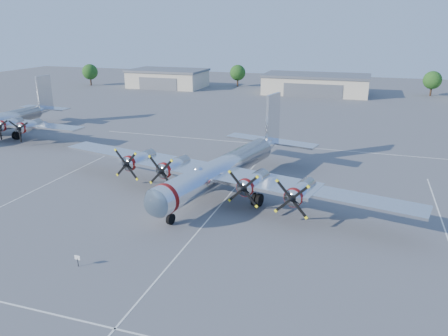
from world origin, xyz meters
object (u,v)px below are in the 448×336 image
(main_bomber_b29, at_px, (225,191))
(bomber_west, at_px, (6,135))
(tree_west, at_px, (238,73))
(tree_east, at_px, (432,80))
(hangar_center, at_px, (316,84))
(info_placard, at_px, (77,259))
(hangar_west, at_px, (168,78))
(tree_far_west, at_px, (90,72))

(main_bomber_b29, distance_m, bomber_west, 46.86)
(tree_west, xyz_separation_m, tree_east, (55.00, -2.00, 0.00))
(hangar_center, distance_m, tree_west, 26.30)
(tree_west, height_order, info_placard, tree_west)
(main_bomber_b29, height_order, info_placard, main_bomber_b29)
(bomber_west, bearing_deg, tree_east, 46.53)
(hangar_west, bearing_deg, bomber_west, -90.55)
(tree_east, bearing_deg, hangar_west, -175.40)
(tree_east, bearing_deg, tree_west, 177.92)
(hangar_center, xyz_separation_m, main_bomber_b29, (-0.83, -78.87, -2.71))
(hangar_center, distance_m, bomber_west, 79.57)
(hangar_west, relative_size, bomber_west, 0.65)
(info_placard, bearing_deg, tree_west, 102.42)
(hangar_center, relative_size, tree_west, 4.31)
(main_bomber_b29, xyz_separation_m, info_placard, (-6.01, -19.41, 0.69))
(hangar_west, xyz_separation_m, info_placard, (38.17, -98.27, -2.02))
(tree_far_west, relative_size, bomber_west, 0.19)
(bomber_west, xyz_separation_m, info_placard, (38.80, -33.14, 0.69))
(tree_west, distance_m, main_bomber_b29, 90.30)
(tree_west, relative_size, info_placard, 6.77)
(info_placard, bearing_deg, tree_far_west, 126.53)
(hangar_center, distance_m, info_placard, 98.53)
(main_bomber_b29, bearing_deg, info_placard, -94.50)
(main_bomber_b29, bearing_deg, tree_east, 82.73)
(hangar_center, height_order, info_placard, hangar_center)
(tree_far_west, xyz_separation_m, tree_east, (100.00, 10.00, 0.00))
(tree_west, bearing_deg, tree_east, -2.08)
(tree_west, bearing_deg, hangar_center, -17.82)
(hangar_west, height_order, info_placard, hangar_west)
(tree_west, distance_m, info_placard, 107.91)
(hangar_center, height_order, main_bomber_b29, hangar_center)
(hangar_center, xyz_separation_m, bomber_west, (-45.63, -65.13, -2.71))
(hangar_center, distance_m, tree_east, 30.64)
(tree_far_west, height_order, tree_west, same)
(bomber_west, distance_m, info_placard, 51.03)
(hangar_west, xyz_separation_m, bomber_west, (-0.63, -65.13, -2.71))
(tree_west, distance_m, tree_east, 55.04)
(info_placard, bearing_deg, hangar_west, 113.94)
(hangar_center, relative_size, info_placard, 29.17)
(tree_far_west, height_order, bomber_west, tree_far_west)
(hangar_west, relative_size, tree_west, 3.40)
(bomber_west, relative_size, info_placard, 35.70)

